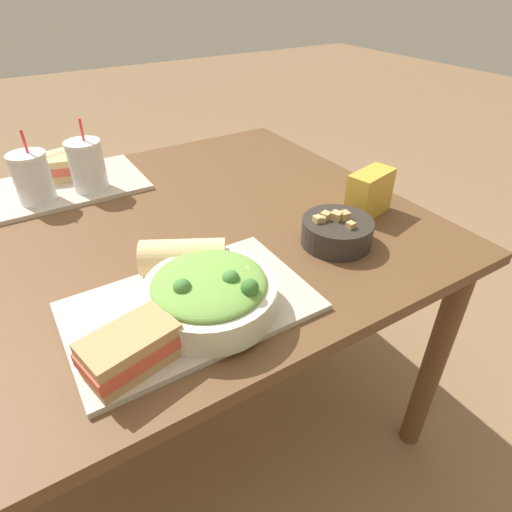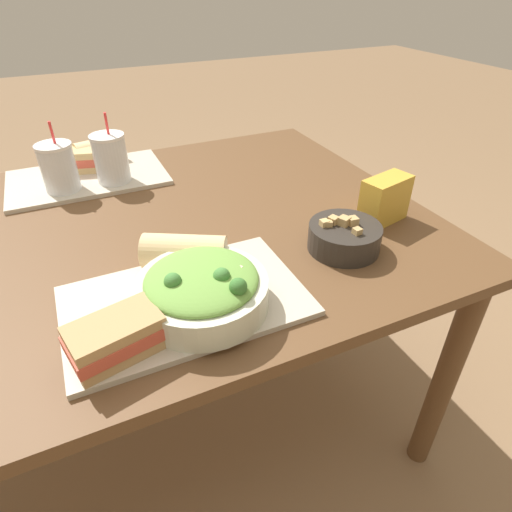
{
  "view_description": "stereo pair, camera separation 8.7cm",
  "coord_description": "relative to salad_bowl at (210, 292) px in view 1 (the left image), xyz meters",
  "views": [
    {
      "loc": [
        -0.16,
        -0.89,
        1.27
      ],
      "look_at": [
        0.21,
        -0.28,
        0.77
      ],
      "focal_mm": 30.0,
      "sensor_mm": 36.0,
      "label": 1
    },
    {
      "loc": [
        -0.09,
        -0.93,
        1.27
      ],
      "look_at": [
        0.21,
        -0.28,
        0.77
      ],
      "focal_mm": 30.0,
      "sensor_mm": 36.0,
      "label": 2
    }
  ],
  "objects": [
    {
      "name": "soup_bowl",
      "position": [
        0.36,
        0.07,
        -0.02
      ],
      "size": [
        0.16,
        0.16,
        0.08
      ],
      "color": "#2D2823",
      "rests_on": "dining_table"
    },
    {
      "name": "baguette_far",
      "position": [
        -0.07,
        0.8,
        -0.0
      ],
      "size": [
        0.16,
        0.1,
        0.07
      ],
      "rotation": [
        0.0,
        0.0,
        1.81
      ],
      "color": "#DBBC84",
      "rests_on": "tray_far"
    },
    {
      "name": "dining_table",
      "position": [
        -0.08,
        0.35,
        -0.13
      ],
      "size": [
        1.49,
        1.04,
        0.73
      ],
      "color": "brown",
      "rests_on": "ground_plane"
    },
    {
      "name": "tray_near",
      "position": [
        -0.03,
        0.03,
        -0.05
      ],
      "size": [
        0.45,
        0.28,
        0.01
      ],
      "color": "#BCB29E",
      "rests_on": "dining_table"
    },
    {
      "name": "chip_bag",
      "position": [
        0.52,
        0.14,
        0.0
      ],
      "size": [
        0.14,
        0.09,
        0.11
      ],
      "rotation": [
        0.0,
        0.0,
        0.23
      ],
      "color": "gold",
      "rests_on": "dining_table"
    },
    {
      "name": "baguette_near",
      "position": [
        0.01,
        0.13,
        -0.0
      ],
      "size": [
        0.18,
        0.15,
        0.07
      ],
      "rotation": [
        0.0,
        0.0,
        1.07
      ],
      "color": "#DBBC84",
      "rests_on": "tray_near"
    },
    {
      "name": "ground_plane",
      "position": [
        -0.08,
        0.35,
        -0.78
      ],
      "size": [
        12.0,
        12.0,
        0.0
      ],
      "primitive_type": "plane",
      "color": "#846647"
    },
    {
      "name": "drink_cup_red",
      "position": [
        -0.05,
        0.63,
        0.02
      ],
      "size": [
        0.1,
        0.1,
        0.2
      ],
      "color": "silver",
      "rests_on": "tray_far"
    },
    {
      "name": "sandwich_far",
      "position": [
        -0.11,
        0.75,
        -0.01
      ],
      "size": [
        0.16,
        0.12,
        0.06
      ],
      "rotation": [
        0.0,
        0.0,
        -0.28
      ],
      "color": "tan",
      "rests_on": "tray_far"
    },
    {
      "name": "sandwich_near",
      "position": [
        -0.16,
        -0.05,
        -0.01
      ],
      "size": [
        0.16,
        0.12,
        0.06
      ],
      "rotation": [
        0.0,
        0.0,
        0.23
      ],
      "color": "tan",
      "rests_on": "tray_near"
    },
    {
      "name": "salad_bowl",
      "position": [
        0.0,
        0.0,
        0.0
      ],
      "size": [
        0.24,
        0.24,
        0.09
      ],
      "color": "beige",
      "rests_on": "tray_near"
    },
    {
      "name": "drink_cup_dark",
      "position": [
        -0.19,
        0.63,
        0.02
      ],
      "size": [
        0.1,
        0.1,
        0.19
      ],
      "color": "silver",
      "rests_on": "tray_far"
    },
    {
      "name": "tray_far",
      "position": [
        -0.12,
        0.7,
        -0.05
      ],
      "size": [
        0.45,
        0.28,
        0.01
      ],
      "color": "#BCB29E",
      "rests_on": "dining_table"
    }
  ]
}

